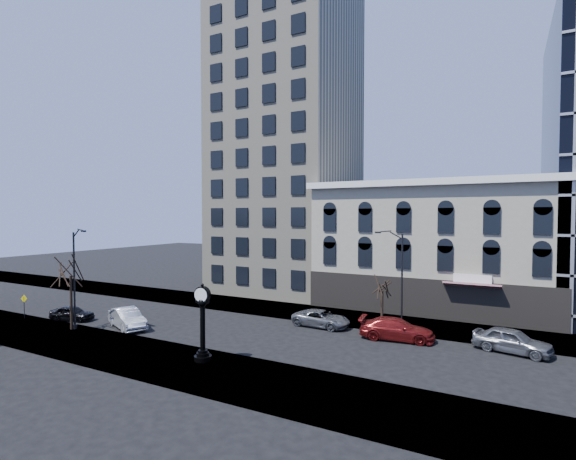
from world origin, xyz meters
The scene contains 16 objects.
ground centered at (0.00, 0.00, 0.00)m, with size 160.00×160.00×0.00m, color black.
sidewalk_far centered at (0.00, 8.00, 0.06)m, with size 160.00×6.00×0.12m, color gray.
sidewalk_near centered at (0.00, -8.00, 0.06)m, with size 160.00×6.00×0.12m, color gray.
cream_tower centered at (-6.11, 18.88, 19.32)m, with size 15.90×15.40×42.50m.
victorian_row centered at (12.00, 15.89, 6.00)m, with size 22.60×11.19×12.50m.
street_clock centered at (1.73, -6.98, 2.32)m, with size 1.10×1.10×4.87m.
street_lamp_near centered at (-11.50, -6.17, 6.33)m, with size 2.10×0.72×8.23m.
street_lamp_far centered at (10.64, 5.81, 6.22)m, with size 2.02×0.89×8.08m.
bare_tree_near centered at (-12.23, -6.23, 5.38)m, with size 4.05×4.05×6.96m.
bare_tree_far centered at (9.13, 7.79, 3.37)m, with size 2.52×2.52×4.32m.
warning_sign centered at (-19.07, -6.00, 1.58)m, with size 0.68×0.19×2.13m.
car_near_a centered at (-15.18, -4.13, 0.64)m, with size 1.51×3.76×1.28m, color black.
car_near_b centered at (-8.89, -3.61, 0.81)m, with size 1.71×4.90×1.62m, color #A5A8AD.
car_far_a centered at (4.98, 4.25, 0.67)m, with size 2.24×4.85×1.35m, color #595B60.
car_far_b centered at (11.40, 3.52, 0.79)m, with size 2.21×5.44×1.58m, color maroon.
car_far_c centered at (18.95, 4.18, 0.83)m, with size 1.95×4.86×1.66m, color #595B60.
Camera 1 is at (18.57, -27.39, 9.24)m, focal length 26.00 mm.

